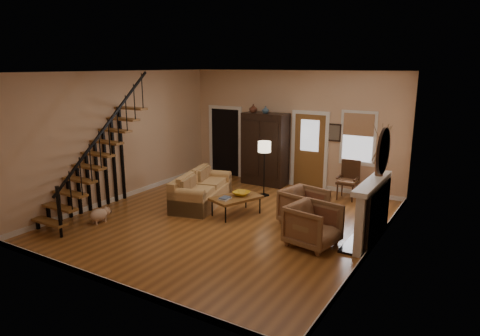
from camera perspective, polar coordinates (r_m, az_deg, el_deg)
The scene contains 15 objects.
room at distance 11.09m, azimuth 1.36°, elevation 3.53°, with size 7.00×7.33×3.30m.
staircase at distance 10.25m, azimuth -19.07°, elevation 2.49°, with size 0.94×2.80×3.20m, color brown, non-canonical shape.
fireplace at distance 8.85m, azimuth 17.46°, elevation -4.84°, with size 0.33×1.95×2.30m.
armoire at distance 12.50m, azimuth 3.37°, elevation 2.54°, with size 1.30×0.60×2.10m, color black, non-canonical shape.
vase_a at distance 12.41m, azimuth 1.78°, elevation 7.96°, with size 0.24×0.24×0.25m, color #4C2619.
vase_b at distance 12.22m, azimuth 3.43°, elevation 7.76°, with size 0.20×0.20×0.21m, color #334C60.
sofa at distance 10.79m, azimuth -5.13°, elevation -2.91°, with size 0.90×2.08×0.78m, color tan, non-canonical shape.
coffee_table at distance 10.07m, azimuth -0.51°, elevation -5.06°, with size 0.67×1.15×0.44m, color brown, non-canonical shape.
bowl at distance 10.09m, azimuth 0.18°, elevation -3.42°, with size 0.39×0.39×0.10m, color gold.
books at distance 9.81m, azimuth -2.03°, elevation -4.05°, with size 0.21×0.29×0.05m, color beige, non-canonical shape.
armchair_left at distance 8.48m, azimuth 9.74°, elevation -7.53°, with size 0.88×0.91×0.83m, color brown.
armchair_right at distance 9.56m, azimuth 8.51°, elevation -5.13°, with size 0.85×0.88×0.80m, color brown.
floor_lamp at distance 11.39m, azimuth 3.24°, elevation -0.13°, with size 0.34×0.34×1.49m, color black, non-canonical shape.
side_chair at distance 11.50m, azimuth 14.17°, elevation -1.60°, with size 0.54×0.54×1.02m, color #3C2313, non-canonical shape.
dog at distance 10.08m, azimuth -18.33°, elevation -6.08°, with size 0.28×0.47×0.34m, color beige, non-canonical shape.
Camera 1 is at (4.99, -7.72, 3.44)m, focal length 32.00 mm.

